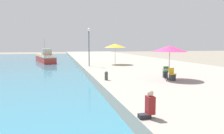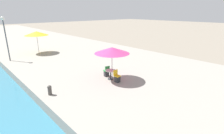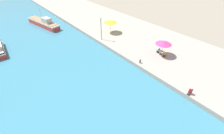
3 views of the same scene
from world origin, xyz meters
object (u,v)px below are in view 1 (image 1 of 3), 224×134
Objects in this scene: mooring_bollard at (106,75)px; person_at_quay at (149,106)px; cafe_umbrella_pink at (170,49)px; cafe_chair_right at (172,76)px; fishing_boat_far at (45,57)px; cafe_table at (167,72)px; cafe_chair_left at (165,74)px; lamppost at (89,40)px; cafe_umbrella_white at (115,46)px.

person_at_quay is at bearing -91.90° from mooring_bollard.
cafe_umbrella_pink is 2.08m from cafe_chair_right.
fishing_boat_far is 11.02× the size of person_at_quay.
cafe_table is 0.88× the size of cafe_chair_left.
lamppost is (0.47, 19.16, 2.64)m from person_at_quay.
fishing_boat_far reaches higher than cafe_table.
fishing_boat_far reaches higher than person_at_quay.
mooring_bollard is at bearing -107.41° from cafe_umbrella_white.
cafe_chair_right is (0.77, -13.64, -2.13)m from cafe_umbrella_white.
mooring_bollard is 0.14× the size of lamppost.
cafe_table reaches higher than mooring_bollard.
mooring_bollard is at bearing 172.00° from cafe_umbrella_pink.
cafe_umbrella_pink reaches higher than mooring_bollard.
fishing_boat_far is 29.77m from cafe_umbrella_pink.
cafe_chair_left is 1.43m from cafe_chair_right.
cafe_umbrella_white is 12.44m from cafe_chair_left.
mooring_bollard is (5.88, -27.09, 0.14)m from fishing_boat_far.
cafe_table is at bearing -86.66° from cafe_umbrella_white.
lamppost is at bearing -82.05° from fishing_boat_far.
mooring_bollard is (0.28, 8.49, -0.10)m from person_at_quay.
cafe_chair_left is 1.00× the size of cafe_chair_right.
person_at_quay is (5.60, -35.57, 0.25)m from fishing_boat_far.
cafe_umbrella_white is 4.08m from lamppost.
fishing_boat_far is 12.38× the size of cafe_chair_right.
fishing_boat_far reaches higher than cafe_umbrella_pink.
cafe_chair_right is 4.82m from mooring_bollard.
lamppost is (-3.68, -1.66, 0.63)m from cafe_umbrella_white.
lamppost reaches higher than mooring_bollard.
cafe_chair_right is 0.89× the size of person_at_quay.
cafe_chair_right reaches higher than mooring_bollard.
person_at_quay is at bearing -122.55° from cafe_umbrella_pink.
cafe_umbrella_white is 21.32m from person_at_quay.
fishing_boat_far is at bearing -70.90° from cafe_chair_right.
lamppost is at bearing 128.32° from cafe_chair_left.
cafe_umbrella_white is 13.09m from mooring_bollard.
cafe_umbrella_white is 4.35× the size of mooring_bollard.
lamppost is (-4.43, 11.26, 2.56)m from cafe_table.
cafe_chair_left is 4.80m from mooring_bollard.
cafe_chair_left is 11.86m from lamppost.
cafe_chair_left is (0.18, 0.70, -0.21)m from cafe_table.
lamppost reaches higher than cafe_umbrella_white.
person_at_quay is 8.49m from mooring_bollard.
cafe_table is (0.75, -12.92, -1.93)m from cafe_umbrella_white.
cafe_chair_left is (0.94, -12.22, -2.13)m from cafe_umbrella_white.
cafe_umbrella_white is 13.08m from cafe_table.
cafe_umbrella_pink is 4.03× the size of mooring_bollard.
cafe_chair_right is at bearing -96.79° from cafe_umbrella_pink.
cafe_chair_right is at bearing -82.01° from fishing_boat_far.
cafe_umbrella_pink reaches higher than cafe_chair_right.
fishing_boat_far is 29.60m from cafe_table.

